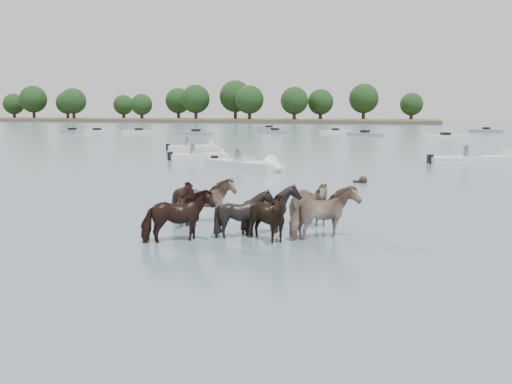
# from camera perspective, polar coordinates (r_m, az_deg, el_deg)

# --- Properties ---
(ground) EXTENTS (400.00, 400.00, 0.00)m
(ground) POSITION_cam_1_polar(r_m,az_deg,el_deg) (16.04, -6.42, -5.12)
(ground) COLOR #4A5F6B
(ground) RESTS_ON ground
(shoreline) EXTENTS (160.00, 30.00, 1.00)m
(shoreline) POSITION_cam_1_polar(r_m,az_deg,el_deg) (181.16, -8.50, 7.06)
(shoreline) COLOR #4C4233
(shoreline) RESTS_ON ground
(pony_herd) EXTENTS (6.90, 5.41, 1.71)m
(pony_herd) POSITION_cam_1_polar(r_m,az_deg,el_deg) (17.20, -1.00, -1.93)
(pony_herd) COLOR black
(pony_herd) RESTS_ON ground
(swimming_pony) EXTENTS (0.72, 0.44, 0.44)m
(swimming_pony) POSITION_cam_1_polar(r_m,az_deg,el_deg) (29.64, 10.47, 1.10)
(swimming_pony) COLOR black
(swimming_pony) RESTS_ON ground
(motorboat_a) EXTENTS (4.63, 3.90, 1.92)m
(motorboat_a) POSITION_cam_1_polar(r_m,az_deg,el_deg) (42.72, -4.88, 3.51)
(motorboat_a) COLOR silver
(motorboat_a) RESTS_ON ground
(motorboat_b) EXTENTS (6.12, 4.35, 1.92)m
(motorboat_b) POSITION_cam_1_polar(r_m,az_deg,el_deg) (35.73, -0.32, 2.62)
(motorboat_b) COLOR silver
(motorboat_b) RESTS_ON ground
(motorboat_c) EXTENTS (6.64, 4.20, 1.92)m
(motorboat_c) POSITION_cam_1_polar(r_m,az_deg,el_deg) (42.94, 21.58, 2.98)
(motorboat_c) COLOR silver
(motorboat_c) RESTS_ON ground
(motorboat_f) EXTENTS (4.87, 3.55, 1.92)m
(motorboat_f) POSITION_cam_1_polar(r_m,az_deg,el_deg) (52.58, -5.66, 4.36)
(motorboat_f) COLOR silver
(motorboat_f) RESTS_ON ground
(distant_flotilla) EXTENTS (100.91, 30.08, 0.93)m
(distant_flotilla) POSITION_cam_1_polar(r_m,az_deg,el_deg) (88.16, 12.85, 5.73)
(distant_flotilla) COLOR gray
(distant_flotilla) RESTS_ON ground
(treeline) EXTENTS (151.40, 21.49, 12.40)m
(treeline) POSITION_cam_1_polar(r_m,az_deg,el_deg) (180.14, -8.41, 8.96)
(treeline) COLOR #382619
(treeline) RESTS_ON ground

